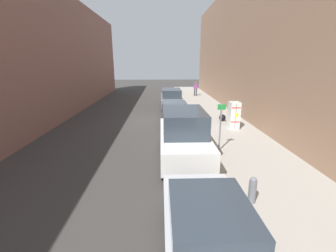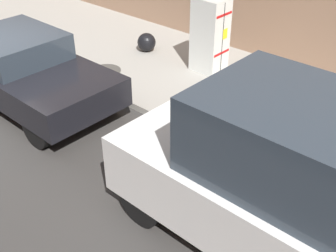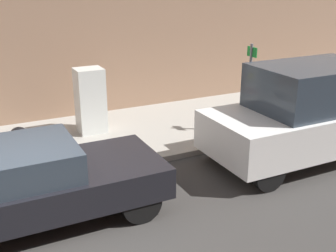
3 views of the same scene
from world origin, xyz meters
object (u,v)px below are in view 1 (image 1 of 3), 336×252
(discarded_refrigerator, at_px, (234,115))
(trash_bag, at_px, (222,118))
(fire_hydrant, at_px, (252,190))
(parked_suv_gray, at_px, (171,98))
(pedestrian_walking_far, at_px, (196,88))
(parked_sedan_silver, at_px, (211,239))
(street_sign_post, at_px, (221,124))
(parked_sedan_dark, at_px, (175,112))
(parked_van_white, at_px, (183,135))

(discarded_refrigerator, xyz_separation_m, trash_bag, (0.18, -1.81, -0.59))
(fire_hydrant, height_order, parked_suv_gray, parked_suv_gray)
(parked_suv_gray, bearing_deg, pedestrian_walking_far, -115.56)
(pedestrian_walking_far, relative_size, parked_suv_gray, 0.34)
(trash_bag, height_order, parked_sedan_silver, parked_sedan_silver)
(street_sign_post, height_order, parked_sedan_silver, street_sign_post)
(parked_sedan_silver, bearing_deg, parked_suv_gray, -90.00)
(fire_hydrant, height_order, trash_bag, fire_hydrant)
(discarded_refrigerator, distance_m, parked_sedan_silver, 10.21)
(parked_suv_gray, bearing_deg, parked_sedan_dark, 90.00)
(parked_sedan_silver, bearing_deg, fire_hydrant, -129.03)
(parked_van_white, bearing_deg, parked_suv_gray, -90.00)
(discarded_refrigerator, height_order, trash_bag, discarded_refrigerator)
(parked_suv_gray, distance_m, parked_sedan_dark, 5.18)
(parked_suv_gray, distance_m, parked_van_white, 11.25)
(street_sign_post, xyz_separation_m, trash_bag, (-1.59, -5.38, -1.04))
(fire_hydrant, bearing_deg, parked_van_white, -64.91)
(discarded_refrigerator, bearing_deg, street_sign_post, 63.65)
(discarded_refrigerator, height_order, parked_van_white, parked_van_white)
(trash_bag, bearing_deg, fire_hydrant, 80.06)
(trash_bag, xyz_separation_m, pedestrian_walking_far, (0.07, -12.16, 0.72))
(fire_hydrant, height_order, parked_sedan_silver, parked_sedan_silver)
(discarded_refrigerator, bearing_deg, fire_hydrant, 76.48)
(street_sign_post, relative_size, parked_sedan_silver, 0.47)
(discarded_refrigerator, height_order, street_sign_post, street_sign_post)
(fire_hydrant, relative_size, pedestrian_walking_far, 0.49)
(parked_suv_gray, height_order, parked_sedan_silver, parked_suv_gray)
(trash_bag, height_order, parked_suv_gray, parked_suv_gray)
(pedestrian_walking_far, relative_size, parked_sedan_silver, 0.35)
(pedestrian_walking_far, xyz_separation_m, parked_sedan_silver, (3.23, 23.57, -0.34))
(discarded_refrigerator, distance_m, parked_suv_gray, 8.01)
(pedestrian_walking_far, bearing_deg, parked_van_white, 74.24)
(street_sign_post, bearing_deg, trash_bag, -106.48)
(fire_hydrant, bearing_deg, pedestrian_walking_far, -94.18)
(fire_hydrant, height_order, parked_van_white, parked_van_white)
(parked_sedan_dark, distance_m, parked_van_white, 6.08)
(discarded_refrigerator, relative_size, pedestrian_walking_far, 1.00)
(fire_hydrant, xyz_separation_m, parked_sedan_dark, (1.65, -9.60, 0.18))
(fire_hydrant, relative_size, parked_suv_gray, 0.17)
(discarded_refrigerator, distance_m, street_sign_post, 4.01)
(trash_bag, height_order, parked_sedan_dark, parked_sedan_dark)
(street_sign_post, bearing_deg, parked_sedan_dark, -73.10)
(street_sign_post, bearing_deg, parked_sedan_silver, 74.22)
(pedestrian_walking_far, bearing_deg, discarded_refrigerator, 85.41)
(street_sign_post, distance_m, trash_bag, 5.71)
(discarded_refrigerator, height_order, parked_suv_gray, discarded_refrigerator)
(pedestrian_walking_far, bearing_deg, parked_sedan_silver, 76.61)
(discarded_refrigerator, distance_m, trash_bag, 1.92)
(discarded_refrigerator, relative_size, street_sign_post, 0.73)
(discarded_refrigerator, distance_m, parked_van_white, 5.32)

